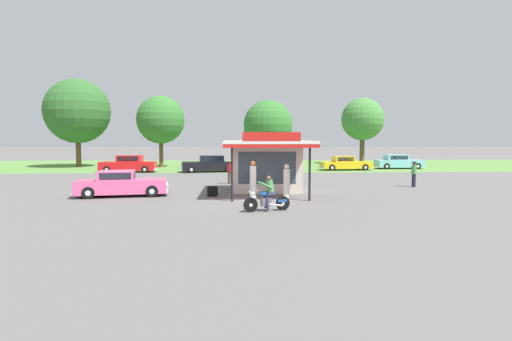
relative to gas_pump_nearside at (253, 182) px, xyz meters
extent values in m
plane|color=#5B5959|center=(0.02, -0.51, -0.94)|extent=(300.00, 300.00, 0.00)
cube|color=#56843D|center=(0.02, 29.49, -0.93)|extent=(120.00, 24.00, 0.01)
cube|color=beige|center=(0.90, 3.69, 0.54)|extent=(4.21, 3.22, 2.95)
cube|color=#384C56|center=(0.90, 2.10, 0.59)|extent=(3.37, 0.05, 1.89)
cube|color=silver|center=(0.90, 2.21, 2.09)|extent=(4.91, 6.66, 0.16)
cube|color=red|center=(0.90, 2.21, 1.91)|extent=(4.91, 6.66, 0.18)
cube|color=red|center=(0.90, -1.09, 2.39)|extent=(2.95, 0.08, 0.44)
cylinder|color=black|center=(2.90, -0.72, 0.54)|extent=(0.12, 0.12, 2.95)
cylinder|color=black|center=(-1.11, -0.72, 0.54)|extent=(0.12, 0.12, 2.95)
cube|color=slate|center=(0.00, 0.00, -0.89)|extent=(0.44, 0.44, 0.10)
cylinder|color=silver|center=(0.00, 0.00, 0.00)|extent=(0.34, 0.34, 1.68)
cube|color=white|center=(0.00, -0.18, 0.08)|extent=(0.22, 0.02, 0.28)
sphere|color=orange|center=(0.00, 0.00, 0.98)|extent=(0.26, 0.26, 0.26)
cube|color=slate|center=(1.79, 0.00, -0.89)|extent=(0.44, 0.44, 0.10)
cylinder|color=silver|center=(1.79, 0.00, -0.08)|extent=(0.34, 0.34, 1.51)
cube|color=white|center=(1.79, -0.18, -0.01)|extent=(0.22, 0.02, 0.28)
sphere|color=white|center=(1.79, 0.00, 0.81)|extent=(0.26, 0.26, 0.26)
cylinder|color=black|center=(-0.25, -3.93, -0.62)|extent=(0.64, 0.28, 0.64)
cylinder|color=silver|center=(-0.25, -3.93, -0.62)|extent=(0.19, 0.16, 0.16)
cylinder|color=black|center=(1.21, -3.48, -0.62)|extent=(0.64, 0.28, 0.64)
cylinder|color=silver|center=(1.21, -3.48, -0.62)|extent=(0.19, 0.16, 0.16)
ellipsoid|color=#1E4C8C|center=(0.38, -3.74, -0.16)|extent=(0.61, 0.39, 0.24)
cube|color=#59595E|center=(0.43, -3.72, -0.52)|extent=(0.49, 0.36, 0.36)
cube|color=black|center=(0.72, -3.63, -0.22)|extent=(0.53, 0.39, 0.10)
cylinder|color=silver|center=(-0.16, -3.90, -0.34)|extent=(0.37, 0.17, 0.71)
cylinder|color=silver|center=(-0.04, -3.87, 0.04)|extent=(0.24, 0.68, 0.04)
sphere|color=silver|center=(-0.14, -3.90, -0.12)|extent=(0.16, 0.16, 0.16)
cube|color=#1E4C8C|center=(1.17, -3.50, -0.50)|extent=(0.47, 0.30, 0.12)
cylinder|color=silver|center=(0.86, -3.74, -0.66)|extent=(0.70, 0.28, 0.18)
cube|color=#2D3351|center=(0.65, -3.65, -0.16)|extent=(0.48, 0.44, 0.14)
cylinder|color=#2D3351|center=(0.51, -3.87, -0.56)|extent=(0.18, 0.26, 0.56)
cylinder|color=#2D3351|center=(0.41, -3.56, -0.56)|extent=(0.18, 0.26, 0.56)
cylinder|color=#4C8C4C|center=(0.61, -3.67, 0.16)|extent=(0.49, 0.43, 0.60)
sphere|color=brown|center=(0.56, -3.68, 0.53)|extent=(0.22, 0.22, 0.22)
cylinder|color=#4C8C4C|center=(0.44, -3.93, 0.24)|extent=(0.54, 0.24, 0.31)
cylinder|color=#4C8C4C|center=(0.33, -3.54, 0.24)|extent=(0.54, 0.24, 0.31)
cube|color=#E55993|center=(-7.32, 1.56, -0.38)|extent=(5.10, 2.60, 0.75)
cube|color=#E55993|center=(-7.58, 1.51, 0.25)|extent=(2.18, 1.88, 0.50)
cube|color=#283847|center=(-6.65, 1.68, 0.25)|extent=(0.28, 1.37, 0.40)
cube|color=#283847|center=(-7.72, 2.27, 0.25)|extent=(1.63, 0.32, 0.38)
cube|color=#283847|center=(-7.45, 0.76, 0.25)|extent=(1.63, 0.32, 0.38)
cube|color=silver|center=(-4.89, 1.99, -0.64)|extent=(0.41, 1.69, 0.18)
cube|color=silver|center=(-9.74, 1.13, -0.64)|extent=(0.41, 1.69, 0.18)
sphere|color=white|center=(-4.98, 2.55, -0.34)|extent=(0.18, 0.18, 0.18)
sphere|color=white|center=(-4.79, 1.43, -0.34)|extent=(0.18, 0.18, 0.18)
cylinder|color=black|center=(-5.84, 2.67, -0.61)|extent=(0.68, 0.31, 0.66)
cylinder|color=silver|center=(-5.84, 2.67, -0.61)|extent=(0.33, 0.27, 0.30)
cylinder|color=black|center=(-5.55, 1.03, -0.61)|extent=(0.68, 0.31, 0.66)
cylinder|color=silver|center=(-5.55, 1.03, -0.61)|extent=(0.33, 0.27, 0.30)
cylinder|color=black|center=(-9.09, 2.09, -0.61)|extent=(0.68, 0.31, 0.66)
cylinder|color=silver|center=(-9.09, 2.09, -0.61)|extent=(0.33, 0.27, 0.30)
cylinder|color=black|center=(-8.80, 0.45, -0.61)|extent=(0.68, 0.31, 0.66)
cylinder|color=silver|center=(-8.80, 0.45, -0.61)|extent=(0.33, 0.27, 0.30)
cube|color=red|center=(-11.40, 18.78, -0.34)|extent=(5.23, 1.85, 0.84)
cube|color=red|center=(-11.23, 18.78, 0.39)|extent=(2.26, 1.63, 0.62)
cube|color=#283847|center=(-12.34, 18.78, 0.39)|extent=(0.04, 1.44, 0.49)
cube|color=#283847|center=(-11.23, 17.98, 0.39)|extent=(1.92, 0.03, 0.47)
cube|color=#283847|center=(-11.23, 19.58, 0.39)|extent=(1.92, 0.03, 0.47)
cube|color=silver|center=(-14.05, 18.78, -0.64)|extent=(0.12, 1.75, 0.18)
cube|color=silver|center=(-8.75, 18.78, -0.64)|extent=(0.12, 1.75, 0.18)
sphere|color=white|center=(-14.05, 18.19, -0.30)|extent=(0.18, 0.18, 0.18)
sphere|color=white|center=(-14.06, 19.37, -0.30)|extent=(0.18, 0.18, 0.18)
cylinder|color=black|center=(-13.18, 17.91, -0.61)|extent=(0.66, 0.20, 0.66)
cylinder|color=silver|center=(-13.18, 17.91, -0.61)|extent=(0.30, 0.22, 0.30)
cylinder|color=black|center=(-13.18, 19.64, -0.61)|extent=(0.66, 0.20, 0.66)
cylinder|color=silver|center=(-13.18, 19.64, -0.61)|extent=(0.30, 0.22, 0.30)
cylinder|color=black|center=(-9.62, 17.92, -0.61)|extent=(0.66, 0.20, 0.66)
cylinder|color=silver|center=(-9.62, 17.92, -0.61)|extent=(0.30, 0.22, 0.30)
cylinder|color=black|center=(-9.62, 19.65, -0.61)|extent=(0.66, 0.20, 0.66)
cylinder|color=silver|center=(-9.62, 19.65, -0.61)|extent=(0.30, 0.22, 0.30)
cube|color=#19479E|center=(2.58, 20.75, -0.34)|extent=(5.26, 2.61, 0.84)
cube|color=#19479E|center=(2.41, 20.78, 0.39)|extent=(2.50, 1.93, 0.61)
cube|color=#283847|center=(3.51, 20.60, 0.39)|extent=(0.27, 1.38, 0.49)
cube|color=#283847|center=(2.54, 21.54, 0.39)|extent=(1.91, 0.35, 0.46)
cube|color=#283847|center=(2.28, 20.02, 0.39)|extent=(1.91, 0.35, 0.46)
cube|color=silver|center=(5.09, 20.33, -0.64)|extent=(0.40, 1.70, 0.18)
cube|color=silver|center=(0.07, 21.18, -0.64)|extent=(0.40, 1.70, 0.18)
sphere|color=white|center=(5.19, 20.89, -0.30)|extent=(0.18, 0.18, 0.18)
sphere|color=white|center=(5.00, 19.76, -0.30)|extent=(0.18, 0.18, 0.18)
cylinder|color=black|center=(4.41, 21.29, -0.61)|extent=(0.68, 0.31, 0.66)
cylinder|color=silver|center=(4.41, 21.29, -0.61)|extent=(0.33, 0.27, 0.30)
cylinder|color=black|center=(4.12, 19.64, -0.61)|extent=(0.68, 0.31, 0.66)
cylinder|color=silver|center=(4.12, 19.64, -0.61)|extent=(0.33, 0.27, 0.30)
cylinder|color=black|center=(1.04, 21.87, -0.61)|extent=(0.68, 0.31, 0.66)
cylinder|color=silver|center=(1.04, 21.87, -0.61)|extent=(0.33, 0.27, 0.30)
cylinder|color=black|center=(0.76, 20.22, -0.61)|extent=(0.68, 0.31, 0.66)
cylinder|color=silver|center=(0.76, 20.22, -0.61)|extent=(0.33, 0.27, 0.30)
cube|color=gold|center=(10.38, 20.66, -0.41)|extent=(5.27, 2.28, 0.70)
cube|color=gold|center=(10.07, 20.64, 0.22)|extent=(2.13, 1.81, 0.55)
cube|color=#283847|center=(11.05, 20.72, 0.22)|extent=(0.16, 1.47, 0.44)
cube|color=#283847|center=(10.01, 21.45, 0.22)|extent=(1.70, 0.16, 0.42)
cube|color=#283847|center=(10.14, 19.83, 0.22)|extent=(1.70, 0.16, 0.42)
cube|color=silver|center=(12.97, 20.87, -0.64)|extent=(0.26, 1.79, 0.18)
cube|color=silver|center=(7.78, 20.46, -0.64)|extent=(0.26, 1.79, 0.18)
sphere|color=white|center=(12.93, 21.47, -0.37)|extent=(0.18, 0.18, 0.18)
sphere|color=white|center=(13.02, 20.27, -0.37)|extent=(0.18, 0.18, 0.18)
cylinder|color=black|center=(12.05, 21.68, -0.61)|extent=(0.67, 0.25, 0.66)
cylinder|color=silver|center=(12.05, 21.68, -0.61)|extent=(0.31, 0.24, 0.30)
cylinder|color=black|center=(12.19, 19.93, -0.61)|extent=(0.67, 0.25, 0.66)
cylinder|color=silver|center=(12.19, 19.93, -0.61)|extent=(0.31, 0.24, 0.30)
cylinder|color=black|center=(8.56, 21.40, -0.61)|extent=(0.67, 0.25, 0.66)
cylinder|color=silver|center=(8.56, 21.40, -0.61)|extent=(0.31, 0.24, 0.30)
cylinder|color=black|center=(8.70, 19.65, -0.61)|extent=(0.67, 0.25, 0.66)
cylinder|color=silver|center=(8.70, 19.65, -0.61)|extent=(0.31, 0.24, 0.30)
cube|color=#7AC6D1|center=(16.66, 22.44, -0.37)|extent=(5.01, 1.97, 0.77)
cube|color=#7AC6D1|center=(16.33, 22.44, 0.29)|extent=(2.29, 1.70, 0.56)
cube|color=#283847|center=(17.44, 22.46, 0.29)|extent=(0.06, 1.48, 0.45)
cube|color=#283847|center=(16.31, 23.26, 0.29)|extent=(1.92, 0.06, 0.42)
cube|color=#283847|center=(16.34, 21.62, 0.29)|extent=(1.92, 0.06, 0.42)
cube|color=silver|center=(19.18, 22.49, -0.64)|extent=(0.15, 1.80, 0.18)
cube|color=silver|center=(14.14, 22.40, -0.64)|extent=(0.15, 1.80, 0.18)
sphere|color=white|center=(19.18, 23.09, -0.33)|extent=(0.18, 0.18, 0.18)
sphere|color=white|center=(19.20, 21.88, -0.33)|extent=(0.18, 0.18, 0.18)
cylinder|color=black|center=(18.34, 23.36, -0.61)|extent=(0.66, 0.21, 0.66)
cylinder|color=silver|center=(18.34, 23.36, -0.61)|extent=(0.30, 0.22, 0.30)
cylinder|color=black|center=(18.37, 21.59, -0.61)|extent=(0.66, 0.21, 0.66)
cylinder|color=silver|center=(18.37, 21.59, -0.61)|extent=(0.30, 0.22, 0.30)
cylinder|color=black|center=(14.96, 23.30, -0.61)|extent=(0.66, 0.21, 0.66)
cylinder|color=silver|center=(14.96, 23.30, -0.61)|extent=(0.30, 0.22, 0.30)
cylinder|color=black|center=(14.98, 21.53, -0.61)|extent=(0.66, 0.21, 0.66)
cylinder|color=silver|center=(14.98, 21.53, -0.61)|extent=(0.30, 0.22, 0.30)
cube|color=black|center=(-3.60, 18.77, -0.34)|extent=(5.44, 2.76, 0.84)
cube|color=black|center=(-3.35, 18.81, 0.37)|extent=(2.48, 2.05, 0.58)
cube|color=#283847|center=(-4.43, 18.63, 0.37)|extent=(0.29, 1.50, 0.46)
cube|color=#283847|center=(-3.21, 17.99, 0.37)|extent=(1.88, 0.34, 0.44)
cube|color=#283847|center=(-3.49, 19.64, 0.37)|extent=(1.88, 0.34, 0.44)
cube|color=silver|center=(-6.19, 18.34, -0.64)|extent=(0.42, 1.84, 0.18)
cube|color=silver|center=(-1.01, 19.20, -0.64)|extent=(0.42, 1.84, 0.18)
sphere|color=white|center=(-6.10, 17.73, -0.30)|extent=(0.18, 0.18, 0.18)
sphere|color=white|center=(-6.30, 18.95, -0.30)|extent=(0.18, 0.18, 0.18)
cylinder|color=black|center=(-5.19, 17.58, -0.61)|extent=(0.68, 0.31, 0.66)
cylinder|color=silver|center=(-5.19, 17.58, -0.61)|extent=(0.33, 0.27, 0.30)
cylinder|color=black|center=(-5.49, 19.38, -0.61)|extent=(0.68, 0.31, 0.66)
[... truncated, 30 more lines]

